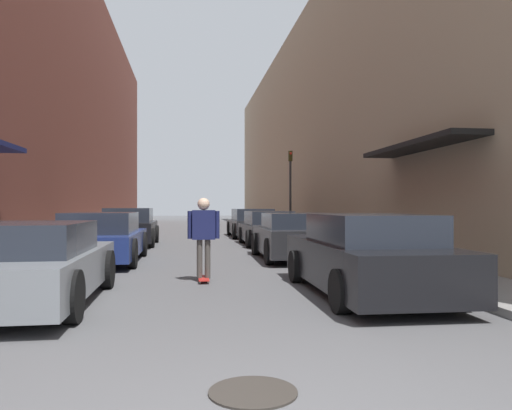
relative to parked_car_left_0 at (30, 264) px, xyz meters
name	(u,v)px	position (x,y,z in m)	size (l,w,h in m)	color
ground	(197,239)	(2.71, 14.59, -0.60)	(107.42, 107.42, 0.00)	#515154
curb_strip_left	(108,232)	(-1.87, 19.48, -0.54)	(1.80, 48.83, 0.12)	gray
curb_strip_right	(278,231)	(7.29, 19.48, -0.54)	(1.80, 48.83, 0.12)	gray
building_row_left	(51,100)	(-4.77, 19.47, 6.42)	(4.90, 48.83, 14.04)	brown
building_row_right	(329,129)	(10.19, 19.47, 5.19)	(4.90, 48.83, 11.57)	tan
parked_car_left_0	(30,264)	(0.00, 0.00, 0.00)	(1.95, 4.39, 1.22)	gray
parked_car_left_1	(102,238)	(0.11, 5.57, 0.03)	(2.01, 4.60, 1.30)	navy
parked_car_left_2	(129,227)	(0.15, 11.26, 0.07)	(1.98, 4.06, 1.39)	black
parked_car_right_0	(366,256)	(5.23, 0.19, 0.04)	(1.93, 4.58, 1.33)	black
parked_car_right_1	(295,236)	(5.22, 5.70, 0.02)	(2.01, 4.08, 1.27)	#232326
parked_car_right_2	(268,229)	(5.27, 10.64, 0.01)	(1.90, 3.95, 1.27)	black
parked_car_right_3	(252,223)	(5.29, 15.57, 0.04)	(2.07, 4.65, 1.33)	#232326
skateboarder	(204,230)	(2.60, 1.96, 0.39)	(0.62, 0.78, 1.62)	#B2231E
manhole_cover	(253,392)	(2.80, -3.87, -0.59)	(0.70, 0.70, 0.02)	#332D28
traffic_light	(290,184)	(6.76, 13.71, 1.82)	(0.16, 0.22, 3.76)	#2D2D2D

